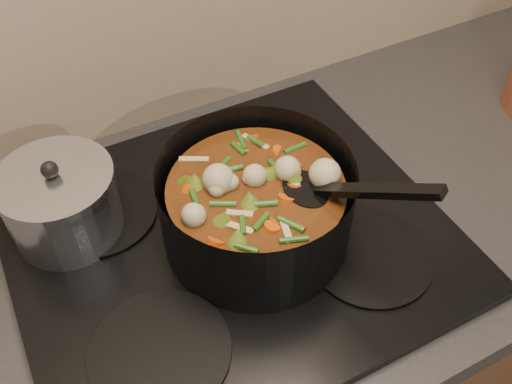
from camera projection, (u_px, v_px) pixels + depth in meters
name	position (u px, v px, depth m)	size (l,w,h in m)	color
counter	(237.00, 376.00, 1.19)	(2.64, 0.64, 0.91)	brown
stovetop	(230.00, 238.00, 0.85)	(0.62, 0.54, 0.03)	black
stockpot	(256.00, 207.00, 0.80)	(0.33, 0.36, 0.20)	black
saucepan	(62.00, 203.00, 0.81)	(0.16, 0.16, 0.14)	silver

